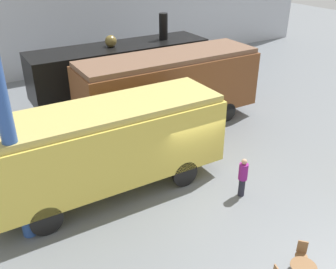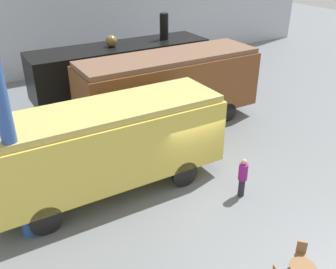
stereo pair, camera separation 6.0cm
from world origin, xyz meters
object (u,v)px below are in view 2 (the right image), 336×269
at_px(steam_locomotive, 122,68).
at_px(passenger_coach_wooden, 170,84).
at_px(passenger_coach_vintage, 105,143).
at_px(visitor_person, 243,176).

xyz_separation_m(steam_locomotive, passenger_coach_wooden, (0.81, -4.01, 0.08)).
xyz_separation_m(passenger_coach_vintage, visitor_person, (4.16, -2.88, -1.19)).
relative_size(passenger_coach_wooden, visitor_person, 5.83).
relative_size(passenger_coach_vintage, visitor_person, 5.61).
relative_size(steam_locomotive, passenger_coach_vintage, 1.16).
distance_m(passenger_coach_wooden, passenger_coach_vintage, 6.36).
distance_m(steam_locomotive, passenger_coach_wooden, 4.09).
height_order(passenger_coach_wooden, visitor_person, passenger_coach_wooden).
bearing_deg(visitor_person, passenger_coach_vintage, 145.26).
bearing_deg(passenger_coach_vintage, steam_locomotive, 61.89).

